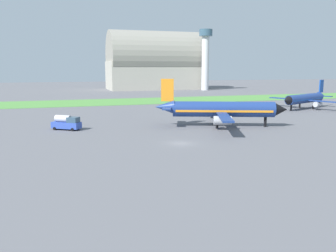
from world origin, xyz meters
TOP-DOWN VIEW (x-y plane):
  - ground_plane at (0.00, 0.00)m, footprint 600.00×600.00m
  - grass_taxiway_strip at (0.00, 83.06)m, footprint 360.00×28.00m
  - airplane_parked_jet_far at (58.74, 39.26)m, footprint 25.41×25.56m
  - airplane_midfield_jet at (15.32, 14.96)m, footprint 30.26×30.49m
  - fuel_truck_near_gate at (-19.55, 21.22)m, footprint 6.71×5.67m
  - hangar_distant at (39.57, 162.36)m, footprint 59.31×32.43m
  - control_tower at (66.45, 141.98)m, footprint 8.00×8.00m

SIDE VIEW (x-z plane):
  - ground_plane at x=0.00m, z-range 0.00..0.00m
  - grass_taxiway_strip at x=0.00m, z-range 0.00..0.08m
  - fuel_truck_near_gate at x=-19.55m, z-range -0.06..3.23m
  - airplane_parked_jet_far at x=58.74m, z-range -1.34..8.22m
  - airplane_midfield_jet at x=15.32m, z-range -1.57..9.64m
  - hangar_distant at x=39.57m, z-range -1.73..35.23m
  - control_tower at x=66.45m, z-range 3.28..39.98m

